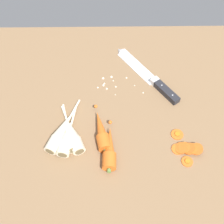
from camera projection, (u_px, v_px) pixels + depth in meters
The scene contains 12 objects.
ground_plane at pixel (112, 113), 96.85cm from camera, with size 120.00×90.00×4.00cm, color brown.
chefs_knife at pixel (144, 72), 104.45cm from camera, with size 22.68×30.36×4.18cm.
whole_carrot at pixel (101, 131), 87.73cm from camera, with size 6.90×17.96×4.20cm.
whole_carrot_second at pixel (110, 149), 84.13cm from camera, with size 4.51×17.93×4.20cm.
parsnip_front at pixel (70, 134), 87.37cm from camera, with size 7.10×18.61×4.00cm.
parsnip_mid_left at pixel (60, 133), 87.57cm from camera, with size 10.02×21.12×4.00cm.
parsnip_mid_right at pixel (73, 135), 87.03cm from camera, with size 9.29×18.64×4.00cm.
parsnip_back at pixel (67, 137), 86.63cm from camera, with size 5.70×19.35×4.00cm.
carrot_slice_stack at pixel (187, 148), 85.52cm from camera, with size 9.40×4.86×3.12cm.
carrot_slice_stray_near at pixel (187, 161), 83.68cm from camera, with size 3.52×3.52×0.70cm.
carrot_slice_stray_mid at pixel (177, 134), 89.17cm from camera, with size 3.98×3.98×0.70cm.
mince_crumbs at pixel (110, 82), 101.97cm from camera, with size 16.96×9.22×0.87cm.
Camera 1 is at (-0.67, -55.48, 77.39)cm, focal length 44.26 mm.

